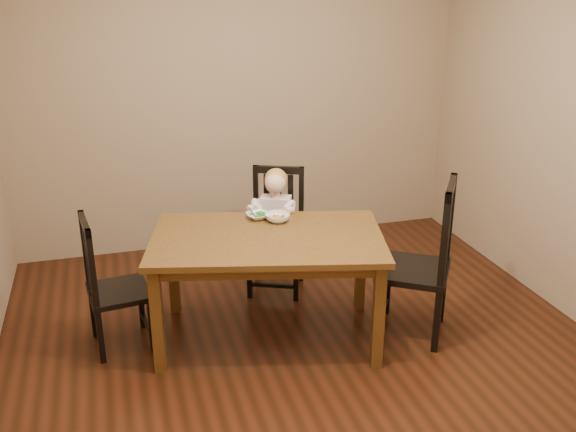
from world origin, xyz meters
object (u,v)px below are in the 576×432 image
object	(u,v)px
chair_child	(277,233)
bowl_peas	(258,216)
bowl_veg	(278,218)
chair_left	(111,286)
chair_right	(422,263)
toddler	(276,219)
dining_table	(267,248)

from	to	relation	value
chair_child	bowl_peas	xyz separation A→B (m)	(-0.24, -0.40, 0.31)
chair_child	bowl_veg	distance (m)	0.60
chair_left	chair_child	bearing A→B (deg)	105.74
chair_right	toddler	bearing A→B (deg)	74.50
dining_table	chair_right	bearing A→B (deg)	-12.93
chair_child	chair_left	xyz separation A→B (m)	(-1.28, -0.55, -0.02)
chair_child	bowl_peas	size ratio (longest dim) A/B	6.14
chair_right	chair_left	bearing A→B (deg)	112.48
chair_right	bowl_peas	distance (m)	1.18
chair_left	bowl_veg	bearing A→B (deg)	85.43
dining_table	bowl_peas	size ratio (longest dim) A/B	10.71
chair_child	bowl_veg	size ratio (longest dim) A/B	5.63
chair_right	bowl_veg	bearing A→B (deg)	95.92
chair_right	bowl_peas	size ratio (longest dim) A/B	7.08
dining_table	chair_right	xyz separation A→B (m)	(1.02, -0.23, -0.13)
chair_left	bowl_peas	xyz separation A→B (m)	(1.04, 0.15, 0.33)
bowl_veg	chair_child	bearing A→B (deg)	75.92
chair_left	toddler	world-z (taller)	chair_left
chair_right	toddler	world-z (taller)	chair_right
chair_left	bowl_peas	world-z (taller)	chair_left
chair_child	toddler	size ratio (longest dim) A/B	1.85
chair_child	chair_left	distance (m)	1.39
chair_left	bowl_peas	distance (m)	1.10
bowl_peas	bowl_veg	bearing A→B (deg)	-37.45
dining_table	bowl_veg	xyz separation A→B (m)	(0.14, 0.24, 0.12)
chair_child	chair_left	size ratio (longest dim) A/B	1.04
dining_table	chair_child	size ratio (longest dim) A/B	1.74
chair_child	dining_table	bearing A→B (deg)	93.76
toddler	chair_left	bearing A→B (deg)	44.99
dining_table	chair_child	world-z (taller)	chair_child
chair_right	bowl_veg	size ratio (longest dim) A/B	6.49
chair_right	toddler	size ratio (longest dim) A/B	2.13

